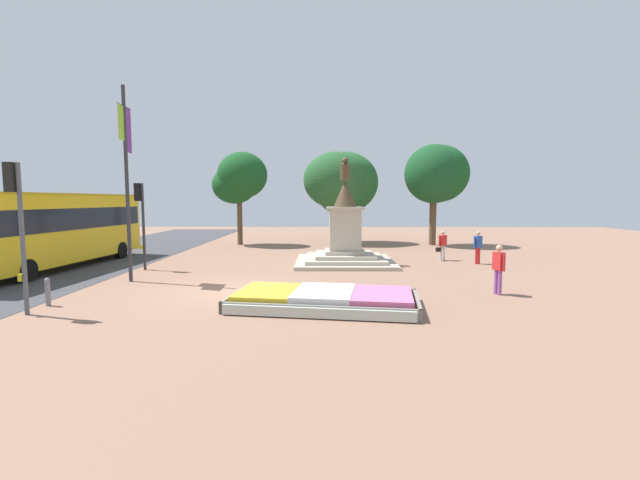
{
  "coord_description": "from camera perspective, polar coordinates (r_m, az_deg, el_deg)",
  "views": [
    {
      "loc": [
        3.1,
        -14.74,
        3.18
      ],
      "look_at": [
        3.01,
        3.26,
        1.49
      ],
      "focal_mm": 24.0,
      "sensor_mm": 36.0,
      "label": 1
    }
  ],
  "objects": [
    {
      "name": "park_tree_behind_statue",
      "position": [
        30.74,
        -10.72,
        7.95
      ],
      "size": [
        3.92,
        3.54,
        6.51
      ],
      "color": "brown",
      "rests_on": "ground_plane"
    },
    {
      "name": "pedestrian_with_handbag",
      "position": [
        23.41,
        16.0,
        -0.5
      ],
      "size": [
        0.67,
        0.46,
        1.57
      ],
      "color": "beige",
      "rests_on": "ground_plane"
    },
    {
      "name": "banner_pole",
      "position": [
        18.13,
        -24.37,
        7.91
      ],
      "size": [
        0.14,
        1.28,
        7.49
      ],
      "color": "#2D2D33",
      "rests_on": "ground_plane"
    },
    {
      "name": "park_tree_far_left",
      "position": [
        31.57,
        2.82,
        7.49
      ],
      "size": [
        5.5,
        4.87,
        6.72
      ],
      "color": "brown",
      "rests_on": "ground_plane"
    },
    {
      "name": "kerb_bollard_mid_a",
      "position": [
        15.31,
        -32.55,
        -5.76
      ],
      "size": [
        0.15,
        0.15,
        0.86
      ],
      "color": "slate",
      "rests_on": "ground_plane"
    },
    {
      "name": "pedestrian_crossing_plaza",
      "position": [
        22.66,
        20.31,
        -0.64
      ],
      "size": [
        0.51,
        0.38,
        1.64
      ],
      "color": "red",
      "rests_on": "ground_plane"
    },
    {
      "name": "city_bus",
      "position": [
        23.07,
        -31.95,
        1.61
      ],
      "size": [
        3.08,
        11.44,
        3.48
      ],
      "color": "gold",
      "rests_on": "ground_plane"
    },
    {
      "name": "traffic_light_near_crossing",
      "position": [
        14.26,
        -35.4,
        3.07
      ],
      "size": [
        0.42,
        0.3,
        4.19
      ],
      "color": "#4C5156",
      "rests_on": "ground_plane"
    },
    {
      "name": "flower_planter",
      "position": [
        12.84,
        0.59,
        -7.95
      ],
      "size": [
        5.89,
        3.55,
        0.5
      ],
      "color": "#38281C",
      "rests_on": "ground_plane"
    },
    {
      "name": "traffic_light_mid_block",
      "position": [
        20.93,
        -22.81,
        3.61
      ],
      "size": [
        0.42,
        0.31,
        3.93
      ],
      "color": "#2D2D33",
      "rests_on": "ground_plane"
    },
    {
      "name": "pedestrian_near_planter",
      "position": [
        15.56,
        22.71,
        -3.22
      ],
      "size": [
        0.34,
        0.54,
        1.68
      ],
      "color": "#8C4C99",
      "rests_on": "ground_plane"
    },
    {
      "name": "park_tree_far_right",
      "position": [
        31.0,
        15.27,
        8.49
      ],
      "size": [
        4.51,
        4.02,
        6.99
      ],
      "color": "brown",
      "rests_on": "ground_plane"
    },
    {
      "name": "statue_monument",
      "position": [
        21.45,
        3.32,
        -0.01
      ],
      "size": [
        4.83,
        4.83,
        5.28
      ],
      "color": "#B1A792",
      "rests_on": "ground_plane"
    },
    {
      "name": "ground_plane",
      "position": [
        15.4,
        -11.41,
        -6.67
      ],
      "size": [
        71.54,
        71.54,
        0.0
      ],
      "primitive_type": "plane",
      "color": "#8C6651"
    }
  ]
}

